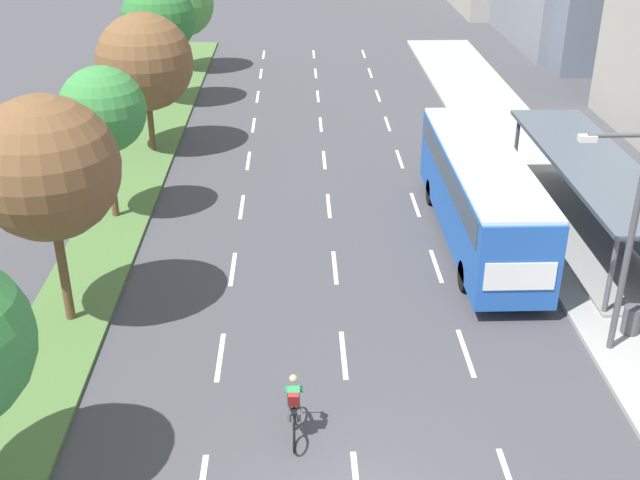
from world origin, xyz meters
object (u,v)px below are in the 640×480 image
at_px(median_tree_farthest, 181,3).
at_px(trash_bin, 631,320).
at_px(median_tree_second, 46,169).
at_px(median_tree_fourth, 145,62).
at_px(median_tree_fifth, 158,18).
at_px(cyclist, 294,409).
at_px(bus, 480,189).
at_px(median_tree_third, 103,110).
at_px(bus_shelter, 597,190).
at_px(streetlight, 626,229).

xyz_separation_m(median_tree_farthest, trash_bin, (16.81, -31.20, -3.70)).
height_order(median_tree_second, median_tree_fourth, median_tree_second).
distance_m(median_tree_second, median_tree_fifth, 22.39).
bearing_deg(cyclist, bus, 57.44).
distance_m(median_tree_second, median_tree_fourth, 14.94).
distance_m(median_tree_third, median_tree_fifth, 14.93).
bearing_deg(median_tree_farthest, median_tree_third, -89.92).
bearing_deg(median_tree_fifth, median_tree_third, -89.16).
relative_size(cyclist, median_tree_fourth, 0.29).
bearing_deg(bus_shelter, median_tree_third, 172.95).
distance_m(median_tree_farthest, streetlight, 35.63).
relative_size(median_tree_farthest, trash_bin, 7.32).
distance_m(median_tree_fourth, streetlight, 23.01).
relative_size(bus_shelter, bus, 1.07).
bearing_deg(median_tree_farthest, median_tree_fifth, -91.44).
xyz_separation_m(median_tree_fourth, trash_bin, (16.51, -16.28, -3.69)).
xyz_separation_m(bus_shelter, median_tree_second, (-17.71, -5.25, 3.11)).
distance_m(median_tree_second, streetlight, 15.78).
height_order(bus, cyclist, bus).
xyz_separation_m(median_tree_fourth, median_tree_fifth, (-0.48, 7.46, 0.51)).
relative_size(median_tree_third, median_tree_fourth, 0.92).
relative_size(median_tree_second, streetlight, 1.06).
height_order(median_tree_second, median_tree_farthest, median_tree_second).
height_order(median_tree_fourth, trash_bin, median_tree_fourth).
height_order(median_tree_third, median_tree_fifth, median_tree_fifth).
bearing_deg(median_tree_fifth, cyclist, -75.57).
bearing_deg(bus, cyclist, -122.56).
bearing_deg(bus, bus_shelter, 2.95).
xyz_separation_m(bus_shelter, median_tree_fifth, (-18.08, 17.13, 2.91)).
height_order(bus, streetlight, streetlight).
height_order(median_tree_second, streetlight, median_tree_second).
relative_size(bus, median_tree_third, 1.94).
height_order(bus_shelter, cyclist, bus_shelter).
relative_size(bus_shelter, median_tree_farthest, 1.94).
bearing_deg(median_tree_second, bus_shelter, 16.52).
xyz_separation_m(bus_shelter, median_tree_fourth, (-17.59, 9.67, 2.40)).
relative_size(median_tree_fifth, streetlight, 1.02).
bearing_deg(trash_bin, median_tree_fifth, 125.59).
height_order(bus_shelter, median_tree_second, median_tree_second).
distance_m(median_tree_fourth, median_tree_farthest, 14.92).
bearing_deg(median_tree_farthest, trash_bin, -61.69).
relative_size(median_tree_fourth, trash_bin, 7.46).
height_order(median_tree_farthest, trash_bin, median_tree_farthest).
distance_m(median_tree_third, streetlight, 18.43).
xyz_separation_m(median_tree_second, median_tree_third, (-0.14, 7.46, -0.64)).
distance_m(median_tree_fourth, median_tree_fifth, 7.49).
bearing_deg(median_tree_fifth, median_tree_fourth, -86.30).
relative_size(bus_shelter, median_tree_fourth, 1.90).
distance_m(bus_shelter, median_tree_fifth, 25.07).
height_order(median_tree_second, median_tree_third, median_tree_second).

